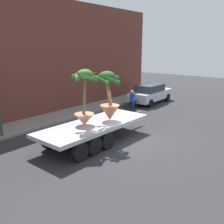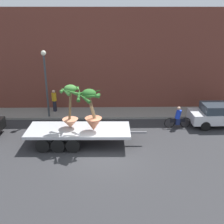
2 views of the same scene
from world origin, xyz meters
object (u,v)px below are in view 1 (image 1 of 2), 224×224
at_px(cyclist, 132,102).
at_px(potted_palm_rear, 108,98).
at_px(potted_palm_middle, 85,100).
at_px(flatbed_trailer, 91,129).
at_px(parked_car, 151,93).

bearing_deg(cyclist, potted_palm_rear, -156.46).
xyz_separation_m(potted_palm_middle, cyclist, (6.93, 2.06, -1.54)).
bearing_deg(flatbed_trailer, parked_car, 14.46).
relative_size(potted_palm_middle, cyclist, 1.43).
height_order(potted_palm_middle, cyclist, potted_palm_middle).
height_order(flatbed_trailer, parked_car, parked_car).
height_order(potted_palm_rear, cyclist, potted_palm_rear).
bearing_deg(cyclist, parked_car, 5.51).
bearing_deg(flatbed_trailer, potted_palm_middle, 132.76).
height_order(flatbed_trailer, potted_palm_rear, potted_palm_rear).
xyz_separation_m(potted_palm_rear, potted_palm_middle, (-1.25, 0.41, 0.05)).
bearing_deg(cyclist, potted_palm_middle, -163.43).
bearing_deg(potted_palm_middle, potted_palm_rear, -18.33).
xyz_separation_m(flatbed_trailer, cyclist, (6.76, 2.25, -0.10)).
distance_m(potted_palm_rear, potted_palm_middle, 1.31).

